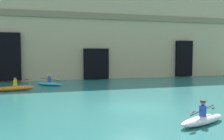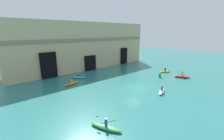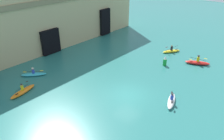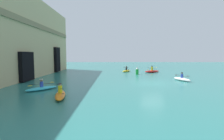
{
  "view_description": "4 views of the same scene",
  "coord_description": "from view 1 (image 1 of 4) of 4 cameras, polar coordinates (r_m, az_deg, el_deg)",
  "views": [
    {
      "loc": [
        -5.01,
        -13.29,
        3.15
      ],
      "look_at": [
        0.15,
        4.78,
        1.83
      ],
      "focal_mm": 40.0,
      "sensor_mm": 36.0,
      "label": 1
    },
    {
      "loc": [
        -18.24,
        -15.33,
        9.19
      ],
      "look_at": [
        -0.43,
        5.19,
        2.23
      ],
      "focal_mm": 24.0,
      "sensor_mm": 36.0,
      "label": 2
    },
    {
      "loc": [
        -15.37,
        -11.31,
        12.92
      ],
      "look_at": [
        0.91,
        3.03,
        1.52
      ],
      "focal_mm": 35.0,
      "sensor_mm": 36.0,
      "label": 3
    },
    {
      "loc": [
        -20.0,
        4.51,
        3.22
      ],
      "look_at": [
        1.63,
        4.7,
        1.36
      ],
      "focal_mm": 28.0,
      "sensor_mm": 36.0,
      "label": 4
    }
  ],
  "objects": [
    {
      "name": "kayak_white",
      "position": [
        11.81,
        19.98,
        -10.5
      ],
      "size": [
        2.89,
        1.61,
        1.06
      ],
      "rotation": [
        0.0,
        0.0,
        0.35
      ],
      "color": "white",
      "rests_on": "ground"
    },
    {
      "name": "kayak_cyan",
      "position": [
        24.58,
        -14.14,
        -2.97
      ],
      "size": [
        2.78,
        2.53,
        1.03
      ],
      "rotation": [
        0.0,
        0.0,
        5.58
      ],
      "color": "#33B2C6",
      "rests_on": "ground"
    },
    {
      "name": "ground_plane",
      "position": [
        14.55,
        4.68,
        -8.49
      ],
      "size": [
        120.0,
        120.0,
        0.0
      ],
      "primitive_type": "plane",
      "color": "#28706B"
    },
    {
      "name": "cliff_bluff",
      "position": [
        32.01,
        -3.58,
        8.59
      ],
      "size": [
        36.55,
        5.55,
        11.48
      ],
      "color": "tan",
      "rests_on": "ground"
    },
    {
      "name": "kayak_orange",
      "position": [
        22.11,
        -21.23,
        -3.82
      ],
      "size": [
        3.2,
        1.41,
        1.11
      ],
      "rotation": [
        0.0,
        0.0,
        0.23
      ],
      "color": "orange",
      "rests_on": "ground"
    }
  ]
}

